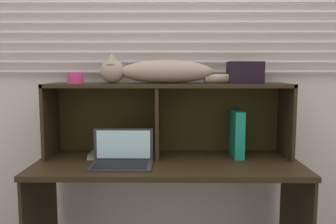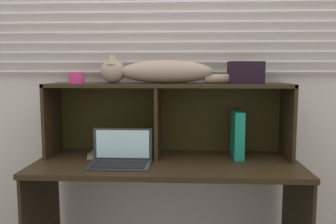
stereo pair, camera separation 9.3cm
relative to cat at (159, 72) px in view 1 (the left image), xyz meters
name	(u,v)px [view 1 (the left image)]	position (x,y,z in m)	size (l,w,h in m)	color
back_panel_with_blinds	(168,69)	(0.05, 0.21, 0.02)	(4.40, 0.08, 2.50)	beige
desk	(168,183)	(0.05, -0.14, -0.66)	(1.56, 0.62, 0.71)	black
hutch_shelf_unit	(167,105)	(0.05, 0.03, -0.21)	(1.49, 0.31, 0.46)	black
cat	(159,72)	(0.00, 0.00, 0.00)	(0.99, 0.17, 0.18)	gray
laptop	(122,158)	(-0.21, -0.22, -0.49)	(0.35, 0.23, 0.20)	#282828
binder_upright	(237,133)	(0.48, 0.00, -0.38)	(0.06, 0.23, 0.29)	#147C61
book_stack	(105,153)	(-0.34, 0.00, -0.51)	(0.17, 0.25, 0.03)	gray
small_basket	(75,78)	(-0.52, 0.00, -0.04)	(0.10, 0.10, 0.07)	#CE3573
storage_box	(245,73)	(0.53, 0.00, -0.01)	(0.20, 0.17, 0.13)	black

